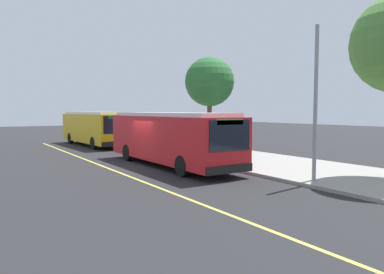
# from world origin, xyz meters

# --- Properties ---
(ground_plane) EXTENTS (120.00, 120.00, 0.00)m
(ground_plane) POSITION_xyz_m (0.00, 0.00, 0.00)
(ground_plane) COLOR #232326
(sidewalk_curb) EXTENTS (44.00, 6.40, 0.15)m
(sidewalk_curb) POSITION_xyz_m (0.00, 6.00, 0.07)
(sidewalk_curb) COLOR gray
(sidewalk_curb) RESTS_ON ground_plane
(lane_stripe_center) EXTENTS (36.00, 0.14, 0.01)m
(lane_stripe_center) POSITION_xyz_m (0.00, -2.20, 0.00)
(lane_stripe_center) COLOR #E0D64C
(lane_stripe_center) RESTS_ON ground_plane
(transit_bus_main) EXTENTS (10.76, 2.62, 2.95)m
(transit_bus_main) POSITION_xyz_m (0.77, 1.01, 1.62)
(transit_bus_main) COLOR red
(transit_bus_main) RESTS_ON ground_plane
(transit_bus_second) EXTENTS (10.42, 2.94, 2.95)m
(transit_bus_second) POSITION_xyz_m (-13.29, 1.19, 1.61)
(transit_bus_second) COLOR gold
(transit_bus_second) RESTS_ON ground_plane
(bus_shelter) EXTENTS (2.90, 1.60, 2.48)m
(bus_shelter) POSITION_xyz_m (-0.91, 6.27, 1.92)
(bus_shelter) COLOR #333338
(bus_shelter) RESTS_ON sidewalk_curb
(waiting_bench) EXTENTS (1.60, 0.48, 0.95)m
(waiting_bench) POSITION_xyz_m (-0.86, 6.41, 0.63)
(waiting_bench) COLOR brown
(waiting_bench) RESTS_ON sidewalk_curb
(route_sign_post) EXTENTS (0.44, 0.08, 2.80)m
(route_sign_post) POSITION_xyz_m (2.46, 3.33, 1.96)
(route_sign_post) COLOR #333338
(route_sign_post) RESTS_ON sidewalk_curb
(pedestrian_commuter) EXTENTS (0.24, 0.40, 1.69)m
(pedestrian_commuter) POSITION_xyz_m (-2.65, 4.41, 1.12)
(pedestrian_commuter) COLOR #282D47
(pedestrian_commuter) RESTS_ON sidewalk_curb
(street_tree_near_shelter) EXTENTS (3.78, 3.78, 7.01)m
(street_tree_near_shelter) POSITION_xyz_m (-4.73, 7.54, 5.24)
(street_tree_near_shelter) COLOR brown
(street_tree_near_shelter) RESTS_ON sidewalk_curb
(utility_pole) EXTENTS (0.16, 0.16, 6.40)m
(utility_pole) POSITION_xyz_m (8.40, 3.67, 3.35)
(utility_pole) COLOR gray
(utility_pole) RESTS_ON sidewalk_curb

